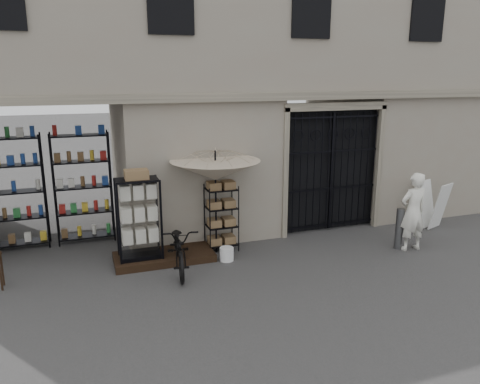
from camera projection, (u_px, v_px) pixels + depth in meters
name	position (u px, v px, depth m)	size (l,w,h in m)	color
ground	(303.00, 274.00, 8.96)	(80.00, 80.00, 0.00)	black
main_building	(236.00, 41.00, 11.51)	(14.00, 4.00, 9.00)	gray
shop_recess	(50.00, 184.00, 9.71)	(3.00, 1.70, 3.00)	black
shop_shelving	(50.00, 190.00, 10.21)	(2.70, 0.50, 2.50)	black
iron_gate	(328.00, 169.00, 11.23)	(2.50, 0.21, 3.00)	black
step_platform	(164.00, 257.00, 9.59)	(2.00, 0.90, 0.15)	black
display_cabinet	(139.00, 223.00, 9.20)	(0.87, 0.61, 1.74)	black
wire_rack	(221.00, 218.00, 10.03)	(0.72, 0.59, 1.44)	black
market_umbrella	(215.00, 165.00, 9.57)	(2.13, 2.15, 2.65)	black
white_bucket	(227.00, 254.00, 9.57)	(0.29, 0.29, 0.28)	white
bicycle	(180.00, 270.00, 9.12)	(0.63, 0.96, 1.82)	black
steel_bollard	(399.00, 229.00, 10.14)	(0.17, 0.17, 0.91)	#58595B
shopkeeper	(410.00, 249.00, 10.21)	(0.62, 1.71, 0.41)	white
easel_sign	(433.00, 205.00, 11.50)	(0.73, 0.77, 1.14)	silver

